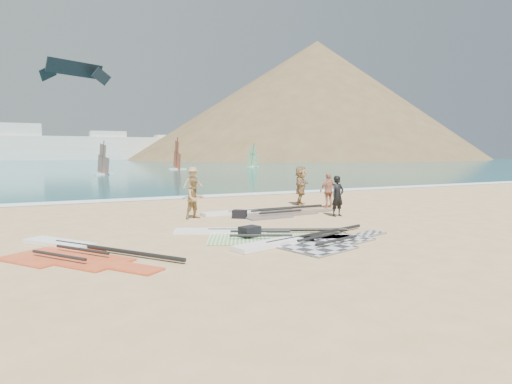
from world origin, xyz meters
name	(u,v)px	position (x,y,z in m)	size (l,w,h in m)	color
ground	(340,231)	(0.00, 0.00, 0.00)	(300.00, 300.00, 0.00)	tan
sea	(82,161)	(0.00, 132.00, 0.00)	(300.00, 240.00, 0.06)	#0C4054
surf_line	(212,196)	(0.00, 12.30, 0.00)	(300.00, 1.20, 0.04)	white
far_town	(27,147)	(-15.72, 150.00, 4.49)	(160.00, 8.00, 12.00)	white
headland_main	(316,159)	(85.00, 130.00, 0.00)	(143.00, 143.00, 45.00)	brown
headland_minor	(369,158)	(120.00, 140.00, 0.00)	(70.00, 70.00, 28.00)	brown
rig_grey	(307,242)	(-2.03, -1.16, 0.05)	(5.40, 2.90, 0.20)	#29292C
rig_green	(246,234)	(-3.10, 0.63, 0.05)	(5.15, 3.56, 0.20)	#5FBA33
rig_orange	(261,213)	(-0.59, 4.67, 0.05)	(5.87, 2.34, 0.20)	#E3490C
rig_red	(72,251)	(-8.03, 0.46, 0.05)	(4.07, 5.15, 0.20)	red
gear_bag_near	(250,232)	(-3.15, 0.22, 0.18)	(0.58, 0.42, 0.37)	black
gear_bag_far	(240,214)	(-1.86, 3.98, 0.16)	(0.54, 0.38, 0.32)	black
person_wetsuit	(338,196)	(1.90, 2.76, 0.82)	(0.60, 0.39, 1.64)	black
beachgoer_left	(195,198)	(-3.46, 4.65, 0.79)	(0.77, 0.60, 1.58)	#A7824C
beachgoer_mid	(193,183)	(-1.48, 11.31, 0.89)	(1.15, 0.66, 1.79)	#A28158
beachgoer_back	(329,191)	(3.13, 5.11, 0.81)	(0.95, 0.39, 1.61)	#BA7459
beachgoer_right	(301,185)	(2.59, 6.69, 0.95)	(1.76, 0.56, 1.90)	#A27C51
windsurfer_left	(103,165)	(-3.14, 40.06, 1.19)	(2.24, 2.46, 3.96)	white
windsurfer_centre	(177,160)	(8.49, 51.50, 1.38)	(2.70, 3.25, 4.84)	white
windsurfer_right	(253,160)	(23.44, 56.79, 1.25)	(2.40, 2.66, 4.22)	white
kitesurf_kite	(75,70)	(-5.47, 44.65, 12.25)	(7.38, 4.04, 2.58)	black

